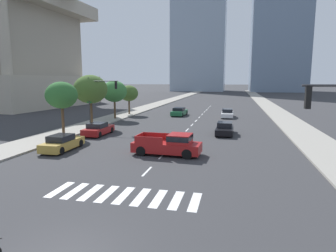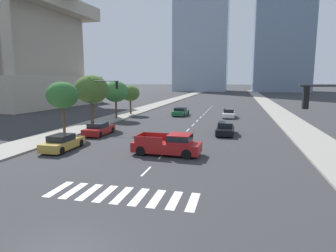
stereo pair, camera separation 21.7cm
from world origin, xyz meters
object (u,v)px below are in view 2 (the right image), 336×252
at_px(sedan_red_0, 99,129).
at_px(street_tree_second, 92,89).
at_px(street_tree_third, 116,91).
at_px(traffic_signal_far, 100,94).
at_px(street_tree_fourth, 130,93).
at_px(sedan_green_3, 181,112).
at_px(pickup_truck, 170,145).
at_px(street_tree_nearest, 62,95).
at_px(sedan_black_1, 225,129).
at_px(sedan_gold_2, 63,143).
at_px(sedan_white_4, 229,114).

bearing_deg(sedan_red_0, street_tree_second, 33.89).
bearing_deg(street_tree_third, traffic_signal_far, -78.32).
xyz_separation_m(street_tree_second, street_tree_fourth, (0.00, 13.21, -1.06)).
xyz_separation_m(sedan_green_3, street_tree_fourth, (-8.39, -0.68, 2.96)).
distance_m(sedan_red_0, sedan_green_3, 19.39).
distance_m(street_tree_second, street_tree_third, 7.24).
distance_m(pickup_truck, street_tree_nearest, 13.82).
bearing_deg(street_tree_nearest, pickup_truck, -22.18).
distance_m(sedan_green_3, street_tree_second, 16.73).
relative_size(sedan_black_1, sedan_gold_2, 1.04).
xyz_separation_m(pickup_truck, street_tree_nearest, (-12.40, 5.06, 3.40)).
height_order(pickup_truck, street_tree_fourth, street_tree_fourth).
distance_m(sedan_red_0, sedan_black_1, 13.44).
xyz_separation_m(sedan_black_1, street_tree_second, (-16.21, 1.40, 4.04)).
distance_m(pickup_truck, street_tree_fourth, 27.55).
height_order(pickup_truck, sedan_gold_2, pickup_truck).
xyz_separation_m(sedan_black_1, sedan_white_4, (-0.10, 14.82, 0.00)).
relative_size(sedan_black_1, street_tree_third, 0.81).
bearing_deg(sedan_gold_2, traffic_signal_far, 8.76).
distance_m(pickup_truck, sedan_red_0, 11.23).
height_order(sedan_red_0, street_tree_fourth, street_tree_fourth).
bearing_deg(sedan_gold_2, sedan_green_3, -11.25).
xyz_separation_m(sedan_gold_2, street_tree_fourth, (-3.41, 24.95, 2.96)).
distance_m(sedan_black_1, sedan_white_4, 14.82).
relative_size(sedan_black_1, street_tree_nearest, 0.82).
bearing_deg(sedan_green_3, sedan_white_4, -90.18).
height_order(sedan_black_1, street_tree_second, street_tree_second).
bearing_deg(street_tree_second, sedan_black_1, -4.94).
height_order(sedan_green_3, street_tree_nearest, street_tree_nearest).
distance_m(sedan_gold_2, street_tree_fourth, 25.35).
bearing_deg(street_tree_fourth, sedan_gold_2, -82.22).
xyz_separation_m(sedan_black_1, traffic_signal_far, (-14.47, 0.22, 3.55)).
xyz_separation_m(pickup_truck, sedan_green_3, (-4.01, 25.13, -0.20)).
distance_m(traffic_signal_far, street_tree_nearest, 5.29).
distance_m(sedan_red_0, street_tree_nearest, 5.02).
height_order(sedan_white_4, street_tree_second, street_tree_second).
height_order(sedan_white_4, street_tree_nearest, street_tree_nearest).
xyz_separation_m(pickup_truck, sedan_black_1, (3.81, 9.83, -0.22)).
bearing_deg(sedan_gold_2, street_tree_nearest, 31.29).
bearing_deg(sedan_gold_2, pickup_truck, -87.05).
bearing_deg(traffic_signal_far, street_tree_third, 101.68).
relative_size(sedan_white_4, street_tree_fourth, 1.01).
relative_size(sedan_black_1, street_tree_second, 0.71).
distance_m(street_tree_nearest, street_tree_second, 6.19).
xyz_separation_m(pickup_truck, sedan_white_4, (3.70, 24.65, -0.21)).
distance_m(sedan_white_4, traffic_signal_far, 20.79).
bearing_deg(street_tree_second, sedan_red_0, -56.21).
distance_m(sedan_green_3, traffic_signal_far, 16.86).
bearing_deg(street_tree_third, sedan_white_4, 21.05).
bearing_deg(sedan_black_1, sedan_white_4, -178.88).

